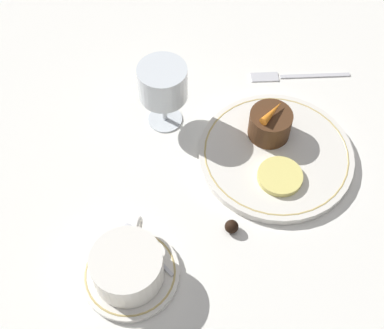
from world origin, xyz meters
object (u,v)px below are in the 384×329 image
(coffee_cup, at_px, (127,266))
(wine_glass, at_px, (162,85))
(dinner_plate, at_px, (275,154))
(fork, at_px, (289,76))
(dessert_cake, at_px, (269,124))

(coffee_cup, distance_m, wine_glass, 0.30)
(dinner_plate, height_order, coffee_cup, coffee_cup)
(coffee_cup, bearing_deg, wine_glass, 2.71)
(dinner_plate, height_order, fork, dinner_plate)
(dinner_plate, distance_m, dessert_cake, 0.05)
(coffee_cup, height_order, dessert_cake, coffee_cup)
(fork, bearing_deg, dessert_cake, 170.58)
(wine_glass, xyz_separation_m, dessert_cake, (-0.01, -0.18, -0.05))
(coffee_cup, bearing_deg, dessert_cake, -29.97)
(coffee_cup, height_order, fork, coffee_cup)
(wine_glass, bearing_deg, dessert_cake, -92.13)
(dinner_plate, bearing_deg, dessert_cake, 24.69)
(coffee_cup, relative_size, dessert_cake, 1.82)
(wine_glass, relative_size, dessert_cake, 1.75)
(fork, bearing_deg, wine_glass, 124.94)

